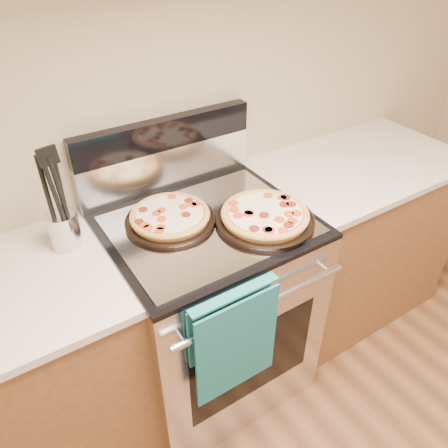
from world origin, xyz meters
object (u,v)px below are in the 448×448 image
range_body (208,308)px  utensil_crock (64,230)px  pepperoni_pizza_front (265,216)px  pepperoni_pizza_back (170,217)px

range_body → utensil_crock: size_ratio=6.75×
range_body → pepperoni_pizza_front: size_ratio=2.45×
pepperoni_pizza_front → pepperoni_pizza_back: bearing=147.7°
pepperoni_pizza_back → range_body: bearing=-26.4°
pepperoni_pizza_back → utensil_crock: 0.37m
range_body → utensil_crock: bearing=162.5°
range_body → utensil_crock: utensil_crock is taller
pepperoni_pizza_back → utensil_crock: utensil_crock is taller
range_body → pepperoni_pizza_back: 0.52m
pepperoni_pizza_front → range_body: bearing=144.2°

